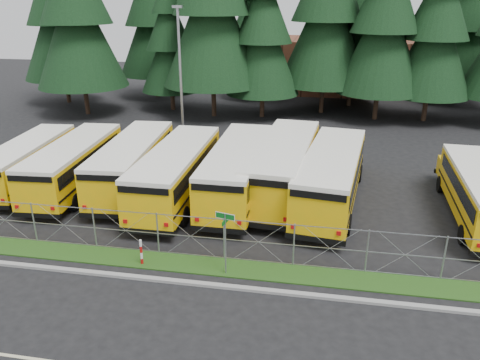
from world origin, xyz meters
name	(u,v)px	position (x,y,z in m)	size (l,w,h in m)	color
ground	(250,250)	(0.00, 0.00, 0.00)	(120.00, 120.00, 0.00)	black
curb	(238,288)	(0.00, -3.10, 0.06)	(50.00, 0.25, 0.12)	gray
grass_verge	(244,269)	(0.00, -1.70, 0.03)	(50.00, 1.40, 0.06)	#1A3F12
chainlink_fence	(247,241)	(0.00, -1.00, 1.00)	(44.00, 0.10, 2.00)	#94969D
brick_building	(352,65)	(6.00, 40.00, 3.00)	(22.00, 10.00, 6.00)	brown
bus_0	(31,162)	(-14.44, 5.79, 1.34)	(2.41, 10.21, 2.68)	#FFB708
bus_1	(77,165)	(-11.27, 5.56, 1.43)	(2.58, 10.92, 2.86)	#FFB708
bus_2	(135,164)	(-7.93, 6.23, 1.48)	(2.67, 11.29, 2.96)	#FFB708
bus_3	(179,173)	(-4.86, 5.13, 1.52)	(2.73, 11.58, 3.04)	#FFB708
bus_4	(239,171)	(-1.61, 5.95, 1.54)	(2.77, 11.74, 3.08)	#FFB708
bus_5	(285,167)	(0.90, 6.87, 1.60)	(2.88, 12.22, 3.20)	#FFB708
bus_6	(332,177)	(3.58, 5.84, 1.56)	(2.80, 11.87, 3.11)	#FFB708
bus_east	(477,194)	(10.87, 5.23, 1.37)	(2.47, 10.48, 2.75)	#FFB708
street_sign	(225,231)	(-0.70, -2.15, 2.03)	(0.82, 0.54, 2.81)	#94969D
striped_bollard	(141,252)	(-4.40, -2.05, 0.60)	(0.11, 0.11, 1.20)	#B20C0C
light_standard	(180,72)	(-7.65, 15.20, 5.50)	(0.70, 0.35, 10.14)	#94969D
conifer_0	(58,16)	(-24.23, 27.76, 8.84)	(8.00, 8.00, 17.68)	black
conifer_1	(76,13)	(-19.69, 23.14, 9.26)	(8.38, 8.38, 18.52)	black
conifer_2	(170,43)	(-12.08, 26.41, 6.53)	(5.90, 5.90, 13.06)	black
conifer_3	(212,3)	(-7.37, 24.52, 10.13)	(9.16, 9.16, 20.27)	black
conifer_4	(263,34)	(-2.81, 25.01, 7.52)	(6.80, 6.80, 15.04)	black
conifer_5	(327,11)	(2.71, 27.77, 9.48)	(8.57, 8.57, 18.95)	black
conifer_6	(385,23)	(7.70, 25.91, 8.58)	(7.76, 7.76, 17.15)	black
conifer_7	(436,30)	(12.10, 26.14, 7.96)	(7.20, 7.20, 15.93)	black
conifer_10	(153,17)	(-15.81, 32.32, 8.57)	(7.75, 7.75, 17.13)	black
conifer_11	(255,28)	(-4.84, 33.76, 7.48)	(6.76, 6.76, 14.95)	black
conifer_12	(356,18)	(5.52, 31.42, 8.68)	(7.85, 7.85, 17.36)	black
conifer_13	(467,22)	(16.79, 34.97, 8.25)	(7.46, 7.46, 16.51)	black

